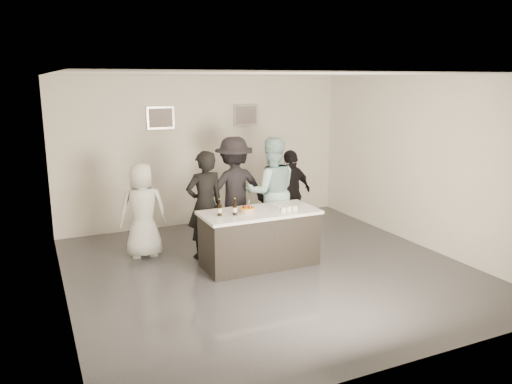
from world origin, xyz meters
The scene contains 19 objects.
floor centered at (0.00, 0.00, 0.00)m, with size 6.00×6.00×0.00m, color #3D3D42.
ceiling centered at (0.00, 0.00, 3.00)m, with size 6.00×6.00×0.00m, color white.
wall_back centered at (0.00, 3.00, 1.50)m, with size 6.00×0.04×3.00m, color silver.
wall_front centered at (0.00, -3.00, 1.50)m, with size 6.00×0.04×3.00m, color silver.
wall_left centered at (-3.00, 0.00, 1.50)m, with size 0.04×6.00×3.00m, color silver.
wall_right centered at (3.00, 0.00, 1.50)m, with size 0.04×6.00×3.00m, color silver.
picture_left centered at (-0.90, 2.97, 2.20)m, with size 0.54×0.04×0.44m, color #B2B2B7.
picture_right centered at (0.90, 2.97, 2.20)m, with size 0.54×0.04×0.44m, color #B2B2B7.
bar_counter centered at (-0.06, 0.25, 0.45)m, with size 1.86×0.86×0.90m, color white.
cake centered at (-0.27, 0.25, 0.94)m, with size 0.24×0.24×0.07m, color orange.
beer_bottle_a centered at (-0.73, 0.25, 1.03)m, with size 0.07×0.07×0.26m, color black.
beer_bottle_b centered at (-0.50, 0.19, 1.03)m, with size 0.07×0.07×0.26m, color black.
tumbler_cluster centered at (0.36, 0.15, 0.94)m, with size 0.30×0.30×0.08m, color #CE6913.
candles centered at (-0.31, 0.01, 0.90)m, with size 0.24×0.08×0.01m, color pink.
person_main_black centered at (-0.72, 0.97, 0.90)m, with size 0.66×0.43×1.81m, color black.
person_main_blue centered at (0.58, 1.10, 0.97)m, with size 0.95×0.74×1.94m, color #9DCDCE.
person_guest_left centered at (-1.65, 1.43, 0.80)m, with size 0.78×0.51×1.60m, color silver.
person_guest_right centered at (1.15, 1.42, 0.83)m, with size 0.97×0.40×1.65m, color black.
person_guest_back centered at (0.07, 1.61, 0.96)m, with size 1.25×0.72×1.93m, color black.
Camera 1 is at (-3.28, -6.64, 2.93)m, focal length 35.00 mm.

